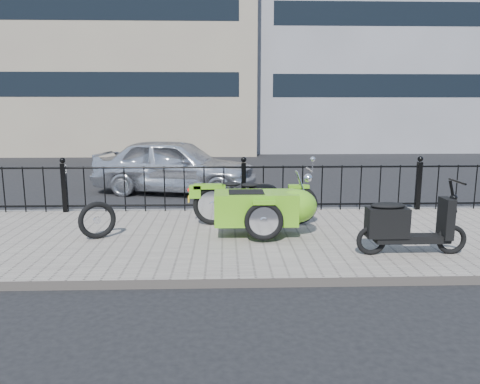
{
  "coord_description": "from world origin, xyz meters",
  "views": [
    {
      "loc": [
        -0.37,
        -7.77,
        2.21
      ],
      "look_at": [
        -0.12,
        -0.1,
        0.76
      ],
      "focal_mm": 35.0,
      "sensor_mm": 36.0,
      "label": 1
    }
  ],
  "objects_px": {
    "scooter": "(405,226)",
    "spare_tire": "(97,220)",
    "motorcycle_sidecar": "(266,205)",
    "sedan_car": "(175,166)"
  },
  "relations": [
    {
      "from": "motorcycle_sidecar",
      "to": "spare_tire",
      "type": "relative_size",
      "value": 3.83
    },
    {
      "from": "motorcycle_sidecar",
      "to": "spare_tire",
      "type": "xyz_separation_m",
      "value": [
        -2.66,
        -0.19,
        -0.18
      ]
    },
    {
      "from": "spare_tire",
      "to": "sedan_car",
      "type": "xyz_separation_m",
      "value": [
        0.76,
        4.48,
        0.27
      ]
    },
    {
      "from": "spare_tire",
      "to": "sedan_car",
      "type": "height_order",
      "value": "sedan_car"
    },
    {
      "from": "scooter",
      "to": "motorcycle_sidecar",
      "type": "bearing_deg",
      "value": 148.56
    },
    {
      "from": "motorcycle_sidecar",
      "to": "sedan_car",
      "type": "height_order",
      "value": "sedan_car"
    },
    {
      "from": "scooter",
      "to": "spare_tire",
      "type": "height_order",
      "value": "scooter"
    },
    {
      "from": "motorcycle_sidecar",
      "to": "scooter",
      "type": "relative_size",
      "value": 1.46
    },
    {
      "from": "scooter",
      "to": "spare_tire",
      "type": "bearing_deg",
      "value": 168.24
    },
    {
      "from": "motorcycle_sidecar",
      "to": "scooter",
      "type": "distance_m",
      "value": 2.16
    }
  ]
}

